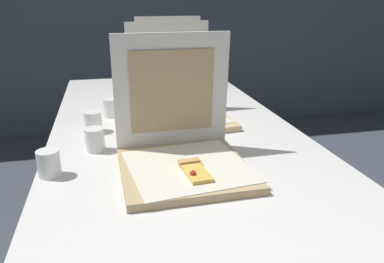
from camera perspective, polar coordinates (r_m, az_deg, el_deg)
The scene contains 8 objects.
table at distance 1.39m, azimuth -2.21°, elevation -2.23°, with size 0.88×2.05×0.75m.
pizza_box_front at distance 1.08m, azimuth -1.49°, elevation -2.91°, with size 0.36×0.36×0.37m.
pizza_box_middle at distance 1.51m, azimuth -1.99°, elevation 3.80°, with size 0.38×0.40×0.37m.
pizza_box_back at distance 1.93m, azimuth -2.61°, elevation 7.28°, with size 0.35×0.42×0.36m.
cup_white_far at distance 1.59m, azimuth -11.95°, elevation 3.48°, with size 0.06×0.06×0.07m, color white.
cup_white_mid at distance 1.42m, azimuth -14.53°, elevation 1.41°, with size 0.06×0.06×0.07m, color white.
cup_white_near_left at distance 1.11m, azimuth -20.52°, elevation -4.47°, with size 0.06×0.06×0.07m, color white.
cup_white_near_center at distance 1.25m, azimuth -14.25°, elevation -1.18°, with size 0.06×0.06×0.07m, color white.
Camera 1 is at (-0.23, -0.70, 1.21)m, focal length 35.86 mm.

